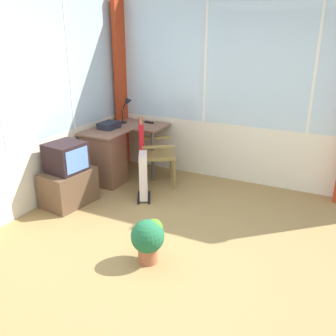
{
  "coord_description": "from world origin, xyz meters",
  "views": [
    {
      "loc": [
        -2.7,
        -1.16,
        2.11
      ],
      "look_at": [
        0.87,
        0.6,
        0.6
      ],
      "focal_mm": 39.38,
      "sensor_mm": 36.0,
      "label": 1
    }
  ],
  "objects_px": {
    "paper_tray": "(109,125)",
    "wooden_armchair": "(148,145)",
    "potted_plant": "(148,238)",
    "desk": "(107,156)",
    "space_heater": "(143,176)",
    "desk_lamp": "(127,106)",
    "tv_remote": "(149,122)",
    "tv_on_stand": "(68,178)"
  },
  "relations": [
    {
      "from": "desk",
      "to": "tv_on_stand",
      "type": "bearing_deg",
      "value": 178.57
    },
    {
      "from": "desk",
      "to": "tv_on_stand",
      "type": "relative_size",
      "value": 1.43
    },
    {
      "from": "paper_tray",
      "to": "potted_plant",
      "type": "height_order",
      "value": "paper_tray"
    },
    {
      "from": "paper_tray",
      "to": "wooden_armchair",
      "type": "bearing_deg",
      "value": -90.03
    },
    {
      "from": "wooden_armchair",
      "to": "tv_on_stand",
      "type": "distance_m",
      "value": 1.19
    },
    {
      "from": "potted_plant",
      "to": "space_heater",
      "type": "bearing_deg",
      "value": 31.71
    },
    {
      "from": "paper_tray",
      "to": "space_heater",
      "type": "bearing_deg",
      "value": -118.13
    },
    {
      "from": "paper_tray",
      "to": "wooden_armchair",
      "type": "relative_size",
      "value": 0.32
    },
    {
      "from": "desk",
      "to": "space_heater",
      "type": "relative_size",
      "value": 1.85
    },
    {
      "from": "space_heater",
      "to": "paper_tray",
      "type": "bearing_deg",
      "value": 61.87
    },
    {
      "from": "desk",
      "to": "paper_tray",
      "type": "relative_size",
      "value": 3.87
    },
    {
      "from": "desk_lamp",
      "to": "space_heater",
      "type": "relative_size",
      "value": 0.63
    },
    {
      "from": "tv_remote",
      "to": "space_heater",
      "type": "distance_m",
      "value": 1.16
    },
    {
      "from": "tv_remote",
      "to": "potted_plant",
      "type": "xyz_separation_m",
      "value": [
        -2.19,
        -1.2,
        -0.51
      ]
    },
    {
      "from": "tv_on_stand",
      "to": "space_heater",
      "type": "distance_m",
      "value": 0.96
    },
    {
      "from": "potted_plant",
      "to": "paper_tray",
      "type": "bearing_deg",
      "value": 43.38
    },
    {
      "from": "wooden_armchair",
      "to": "potted_plant",
      "type": "bearing_deg",
      "value": -150.78
    },
    {
      "from": "wooden_armchair",
      "to": "paper_tray",
      "type": "bearing_deg",
      "value": 89.97
    },
    {
      "from": "desk",
      "to": "space_heater",
      "type": "xyz_separation_m",
      "value": [
        -0.24,
        -0.75,
        -0.09
      ]
    },
    {
      "from": "desk_lamp",
      "to": "tv_remote",
      "type": "xyz_separation_m",
      "value": [
        0.1,
        -0.32,
        -0.25
      ]
    },
    {
      "from": "desk_lamp",
      "to": "paper_tray",
      "type": "relative_size",
      "value": 1.32
    },
    {
      "from": "wooden_armchair",
      "to": "potted_plant",
      "type": "xyz_separation_m",
      "value": [
        -1.66,
        -0.93,
        -0.34
      ]
    },
    {
      "from": "desk",
      "to": "wooden_armchair",
      "type": "distance_m",
      "value": 0.64
    },
    {
      "from": "desk_lamp",
      "to": "tv_remote",
      "type": "bearing_deg",
      "value": -73.0
    },
    {
      "from": "tv_on_stand",
      "to": "space_heater",
      "type": "bearing_deg",
      "value": -53.28
    },
    {
      "from": "desk_lamp",
      "to": "space_heater",
      "type": "bearing_deg",
      "value": -138.71
    },
    {
      "from": "desk_lamp",
      "to": "potted_plant",
      "type": "height_order",
      "value": "desk_lamp"
    },
    {
      "from": "wooden_armchair",
      "to": "tv_on_stand",
      "type": "bearing_deg",
      "value": 149.3
    },
    {
      "from": "paper_tray",
      "to": "desk",
      "type": "bearing_deg",
      "value": -161.72
    },
    {
      "from": "desk_lamp",
      "to": "potted_plant",
      "type": "xyz_separation_m",
      "value": [
        -2.09,
        -1.52,
        -0.76
      ]
    },
    {
      "from": "wooden_armchair",
      "to": "tv_on_stand",
      "type": "height_order",
      "value": "wooden_armchair"
    },
    {
      "from": "tv_on_stand",
      "to": "desk",
      "type": "bearing_deg",
      "value": -1.43
    },
    {
      "from": "desk_lamp",
      "to": "desk",
      "type": "bearing_deg",
      "value": -178.49
    },
    {
      "from": "tv_on_stand",
      "to": "space_heater",
      "type": "relative_size",
      "value": 1.29
    },
    {
      "from": "desk_lamp",
      "to": "wooden_armchair",
      "type": "height_order",
      "value": "desk_lamp"
    },
    {
      "from": "tv_remote",
      "to": "paper_tray",
      "type": "xyz_separation_m",
      "value": [
        -0.53,
        0.37,
        0.03
      ]
    },
    {
      "from": "desk_lamp",
      "to": "potted_plant",
      "type": "bearing_deg",
      "value": -144.02
    },
    {
      "from": "tv_remote",
      "to": "tv_on_stand",
      "type": "distance_m",
      "value": 1.62
    },
    {
      "from": "tv_on_stand",
      "to": "potted_plant",
      "type": "bearing_deg",
      "value": -113.22
    },
    {
      "from": "desk_lamp",
      "to": "paper_tray",
      "type": "xyz_separation_m",
      "value": [
        -0.44,
        0.05,
        -0.21
      ]
    },
    {
      "from": "wooden_armchair",
      "to": "space_heater",
      "type": "distance_m",
      "value": 0.54
    },
    {
      "from": "desk_lamp",
      "to": "wooden_armchair",
      "type": "distance_m",
      "value": 0.85
    }
  ]
}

